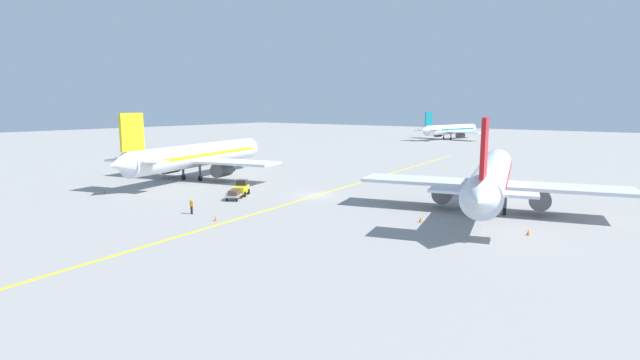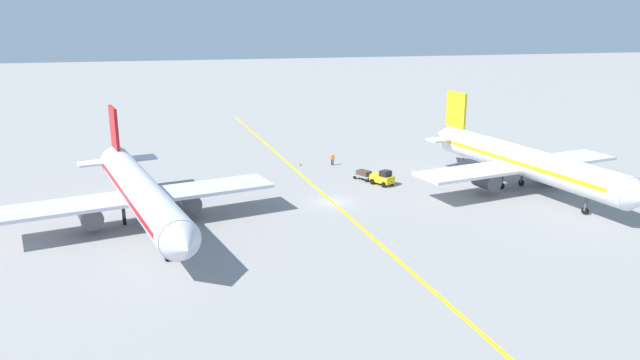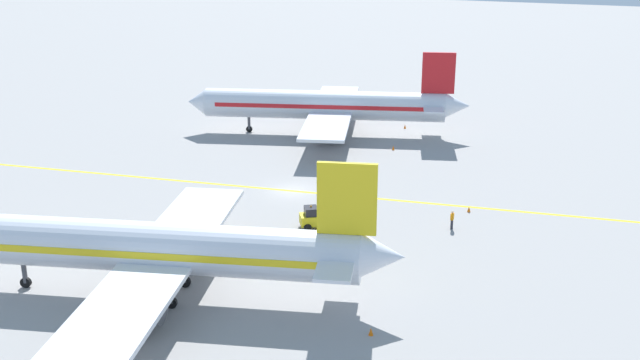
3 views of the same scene
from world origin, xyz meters
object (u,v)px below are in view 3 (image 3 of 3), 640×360
airplane_at_gate (154,249)px  traffic_cone_near_nose (469,209)px  airplane_adjacent_stand (327,106)px  baggage_tug_white (316,218)px  traffic_cone_far_edge (393,148)px  traffic_cone_mid_apron (405,126)px  baggage_cart_trailing (353,217)px  traffic_cone_by_wingtip (371,331)px  ground_crew_worker (452,219)px

airplane_at_gate → traffic_cone_near_nose: (24.56, -17.81, -3.43)m
airplane_adjacent_stand → baggage_tug_white: (-29.04, -9.86, -2.81)m
airplane_at_gate → traffic_cone_far_edge: 41.87m
traffic_cone_near_nose → traffic_cone_mid_apron: 29.84m
airplane_at_gate → airplane_adjacent_stand: bearing=4.9°
airplane_adjacent_stand → baggage_cart_trailing: (-27.33, -12.69, -2.95)m
baggage_cart_trailing → traffic_cone_mid_apron: 33.92m
traffic_cone_near_nose → traffic_cone_mid_apron: same height
traffic_cone_by_wingtip → traffic_cone_mid_apron: bearing=12.6°
baggage_cart_trailing → traffic_cone_by_wingtip: 18.74m
traffic_cone_by_wingtip → traffic_cone_near_nose: bearing=-4.5°
airplane_at_gate → ground_crew_worker: (19.96, -17.15, -2.80)m
ground_crew_worker → traffic_cone_near_nose: (4.61, -0.66, -0.63)m
ground_crew_worker → baggage_cart_trailing: bearing=105.4°
baggage_cart_trailing → traffic_cone_far_edge: 23.86m
airplane_at_gate → traffic_cone_mid_apron: airplane_at_gate is taller
airplane_at_gate → baggage_tug_white: bearing=-20.5°
baggage_tug_white → traffic_cone_near_nose: baggage_tug_white is taller
baggage_tug_white → ground_crew_worker: size_ratio=1.99×
baggage_cart_trailing → ground_crew_worker: size_ratio=1.76×
traffic_cone_mid_apron → traffic_cone_by_wingtip: 52.23m
traffic_cone_near_nose → airplane_adjacent_stand: bearing=46.7°
airplane_adjacent_stand → ground_crew_worker: bearing=-139.9°
traffic_cone_near_nose → baggage_cart_trailing: bearing=127.5°
airplane_at_gate → airplane_adjacent_stand: (44.98, 3.89, 0.00)m
baggage_tug_white → traffic_cone_mid_apron: bearing=2.3°
baggage_cart_trailing → ground_crew_worker: (2.31, -8.35, 0.15)m
traffic_cone_mid_apron → baggage_tug_white: bearing=-177.7°
traffic_cone_far_edge → airplane_at_gate: bearing=172.0°
airplane_adjacent_stand → traffic_cone_mid_apron: airplane_adjacent_stand is taller
baggage_cart_trailing → traffic_cone_far_edge: (23.67, 2.99, -0.49)m
traffic_cone_mid_apron → traffic_cone_far_edge: 10.06m
traffic_cone_near_nose → traffic_cone_mid_apron: bearing=26.4°
ground_crew_worker → traffic_cone_by_wingtip: bearing=176.4°
airplane_at_gate → ground_crew_worker: size_ratio=20.93×
traffic_cone_by_wingtip → airplane_adjacent_stand: bearing=23.9°
airplane_at_gate → ground_crew_worker: airplane_at_gate is taller
airplane_adjacent_stand → baggage_tug_white: 30.80m
traffic_cone_by_wingtip → traffic_cone_far_edge: size_ratio=1.00×
airplane_at_gate → traffic_cone_by_wingtip: size_ratio=63.95×
ground_crew_worker → traffic_cone_by_wingtip: (-19.64, 1.23, -0.63)m
airplane_adjacent_stand → traffic_cone_near_nose: (-20.42, -21.71, -3.43)m
baggage_cart_trailing → traffic_cone_mid_apron: size_ratio=5.36×
baggage_tug_white → traffic_cone_far_edge: 25.38m
baggage_tug_white → traffic_cone_mid_apron: (35.35, 1.42, -0.63)m
ground_crew_worker → traffic_cone_far_edge: size_ratio=3.05×
traffic_cone_near_nose → traffic_cone_by_wingtip: same height
baggage_tug_white → traffic_cone_near_nose: bearing=-53.9°
airplane_at_gate → baggage_tug_white: 17.26m
traffic_cone_far_edge → baggage_cart_trailing: bearing=-172.8°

